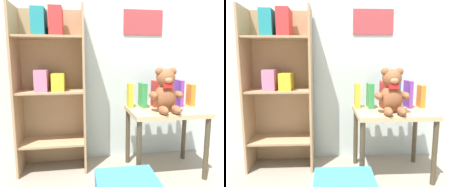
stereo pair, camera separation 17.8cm
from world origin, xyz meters
TOP-DOWN VIEW (x-y plane):
  - wall_back at (0.00, 1.32)m, footprint 4.80×0.07m
  - bookshelf_side at (-0.77, 1.15)m, footprint 0.56×0.30m
  - display_table at (0.17, 0.94)m, footprint 0.61×0.44m
  - teddy_bear at (0.14, 0.86)m, footprint 0.26×0.24m
  - book_standing_yellow at (-0.10, 1.06)m, footprint 0.04×0.11m
  - book_standing_green at (0.01, 1.06)m, footprint 0.04×0.14m
  - book_standing_red at (0.12, 1.06)m, footprint 0.04×0.11m
  - book_standing_blue at (0.23, 1.04)m, footprint 0.03×0.13m
  - book_standing_purple at (0.34, 1.06)m, footprint 0.03×0.15m
  - book_standing_orange at (0.45, 1.04)m, footprint 0.04×0.10m

SIDE VIEW (x-z plane):
  - display_table at x=0.17m, z-range 0.19..0.73m
  - book_standing_orange at x=0.45m, z-range 0.54..0.73m
  - book_standing_yellow at x=-0.10m, z-range 0.54..0.75m
  - book_standing_green at x=0.01m, z-range 0.54..0.75m
  - book_standing_red at x=0.12m, z-range 0.54..0.77m
  - book_standing_purple at x=0.34m, z-range 0.54..0.77m
  - book_standing_blue at x=0.23m, z-range 0.54..0.80m
  - teddy_bear at x=0.14m, z-range 0.53..0.87m
  - bookshelf_side at x=-0.77m, z-range 0.11..1.48m
  - wall_back at x=0.00m, z-range 0.00..2.50m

